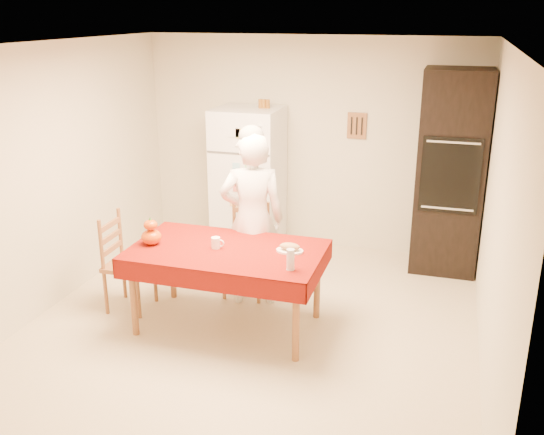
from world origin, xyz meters
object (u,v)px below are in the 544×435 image
at_px(refrigerator, 249,180).
at_px(bread_plate, 290,251).
at_px(pumpkin_lower, 151,237).
at_px(wine_glass, 291,259).
at_px(oven_cabinet, 450,173).
at_px(seated_woman, 252,220).
at_px(dining_table, 227,256).
at_px(chair_far, 248,245).
at_px(coffee_mug, 216,243).
at_px(chair_left, 123,259).

xyz_separation_m(refrigerator, bread_plate, (1.00, -1.81, -0.08)).
relative_size(refrigerator, bread_plate, 7.08).
distance_m(pumpkin_lower, wine_glass, 1.36).
bearing_deg(oven_cabinet, refrigerator, -178.82).
bearing_deg(pumpkin_lower, seated_woman, 41.12).
distance_m(dining_table, seated_woman, 0.58).
bearing_deg(dining_table, oven_cabinet, 46.78).
xyz_separation_m(refrigerator, chair_far, (0.39, -1.17, -0.34)).
bearing_deg(seated_woman, coffee_mug, 56.73).
xyz_separation_m(coffee_mug, pumpkin_lower, (-0.59, -0.08, 0.02)).
xyz_separation_m(oven_cabinet, seated_woman, (-1.78, -1.40, -0.25)).
height_order(chair_far, pumpkin_lower, chair_far).
xyz_separation_m(chair_far, pumpkin_lower, (-0.63, -0.83, 0.32)).
height_order(chair_far, bread_plate, chair_far).
relative_size(dining_table, pumpkin_lower, 9.27).
distance_m(oven_cabinet, bread_plate, 2.28).
relative_size(chair_far, wine_glass, 5.40).
bearing_deg(dining_table, bread_plate, 9.67).
xyz_separation_m(oven_cabinet, bread_plate, (-1.28, -1.86, -0.33)).
xyz_separation_m(refrigerator, seated_woman, (0.50, -1.35, 0.00)).
distance_m(oven_cabinet, pumpkin_lower, 3.26).
xyz_separation_m(seated_woman, pumpkin_lower, (-0.74, -0.65, -0.02)).
height_order(dining_table, coffee_mug, coffee_mug).
xyz_separation_m(dining_table, pumpkin_lower, (-0.69, -0.09, 0.14)).
xyz_separation_m(oven_cabinet, dining_table, (-1.83, -1.95, -0.41)).
bearing_deg(wine_glass, refrigerator, 116.88).
height_order(chair_left, seated_woman, seated_woman).
relative_size(refrigerator, wine_glass, 9.66).
height_order(chair_left, bread_plate, chair_left).
height_order(dining_table, pumpkin_lower, pumpkin_lower).
relative_size(refrigerator, oven_cabinet, 0.77).
xyz_separation_m(dining_table, wine_glass, (0.66, -0.27, 0.16)).
bearing_deg(dining_table, coffee_mug, -173.43).
distance_m(refrigerator, dining_table, 1.96).
bearing_deg(chair_far, refrigerator, 107.36).
relative_size(coffee_mug, pumpkin_lower, 0.55).
bearing_deg(bread_plate, chair_far, 133.44).
xyz_separation_m(oven_cabinet, chair_left, (-2.93, -1.89, -0.59)).
relative_size(chair_far, seated_woman, 0.56).
xyz_separation_m(refrigerator, wine_glass, (1.10, -2.18, -0.00)).
bearing_deg(coffee_mug, oven_cabinet, 45.45).
distance_m(refrigerator, wine_glass, 2.44).
height_order(chair_left, coffee_mug, chair_left).
bearing_deg(chair_far, pumpkin_lower, -128.23).
relative_size(chair_left, seated_woman, 0.56).
distance_m(refrigerator, coffee_mug, 1.95).
distance_m(seated_woman, pumpkin_lower, 0.98).
relative_size(wine_glass, bread_plate, 0.73).
bearing_deg(chair_left, seated_woman, -68.69).
bearing_deg(refrigerator, seated_woman, -69.72).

